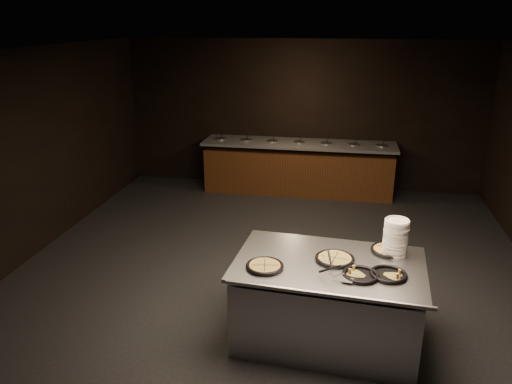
# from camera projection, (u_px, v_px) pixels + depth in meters

# --- Properties ---
(room) EXTENTS (7.02, 8.02, 2.92)m
(room) POSITION_uv_depth(u_px,v_px,m) (272.00, 175.00, 6.11)
(room) COLOR black
(room) RESTS_ON ground
(salad_bar) EXTENTS (3.70, 0.83, 1.18)m
(salad_bar) POSITION_uv_depth(u_px,v_px,m) (298.00, 171.00, 9.75)
(salad_bar) COLOR #583314
(salad_bar) RESTS_ON ground
(serving_counter) EXTENTS (2.00, 1.36, 0.92)m
(serving_counter) POSITION_uv_depth(u_px,v_px,m) (327.00, 303.00, 5.24)
(serving_counter) COLOR #B9BCC1
(serving_counter) RESTS_ON ground
(plate_stack) EXTENTS (0.25, 0.25, 0.39)m
(plate_stack) POSITION_uv_depth(u_px,v_px,m) (396.00, 238.00, 5.19)
(plate_stack) COLOR white
(plate_stack) RESTS_ON serving_counter
(pan_veggie_whole) EXTENTS (0.38, 0.38, 0.04)m
(pan_veggie_whole) POSITION_uv_depth(u_px,v_px,m) (265.00, 266.00, 4.97)
(pan_veggie_whole) COLOR black
(pan_veggie_whole) RESTS_ON serving_counter
(pan_cheese_whole) EXTENTS (0.41, 0.41, 0.04)m
(pan_cheese_whole) POSITION_uv_depth(u_px,v_px,m) (335.00, 259.00, 5.12)
(pan_cheese_whole) COLOR black
(pan_cheese_whole) RESTS_ON serving_counter
(pan_cheese_slices_a) EXTENTS (0.38, 0.38, 0.04)m
(pan_cheese_slices_a) POSITION_uv_depth(u_px,v_px,m) (389.00, 250.00, 5.31)
(pan_cheese_slices_a) COLOR black
(pan_cheese_slices_a) RESTS_ON serving_counter
(pan_cheese_slices_b) EXTENTS (0.36, 0.36, 0.04)m
(pan_cheese_slices_b) POSITION_uv_depth(u_px,v_px,m) (361.00, 275.00, 4.80)
(pan_cheese_slices_b) COLOR black
(pan_cheese_slices_b) RESTS_ON serving_counter
(pan_veggie_slices) EXTENTS (0.36, 0.36, 0.04)m
(pan_veggie_slices) POSITION_uv_depth(u_px,v_px,m) (389.00, 274.00, 4.81)
(pan_veggie_slices) COLOR black
(pan_veggie_slices) RESTS_ON serving_counter
(server_left) EXTENTS (0.16, 0.29, 0.15)m
(server_left) POSITION_uv_depth(u_px,v_px,m) (328.00, 260.00, 4.99)
(server_left) COLOR #B9BCC1
(server_left) RESTS_ON serving_counter
(server_right) EXTENTS (0.34, 0.13, 0.16)m
(server_right) POSITION_uv_depth(u_px,v_px,m) (335.00, 272.00, 4.73)
(server_right) COLOR #B9BCC1
(server_right) RESTS_ON serving_counter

